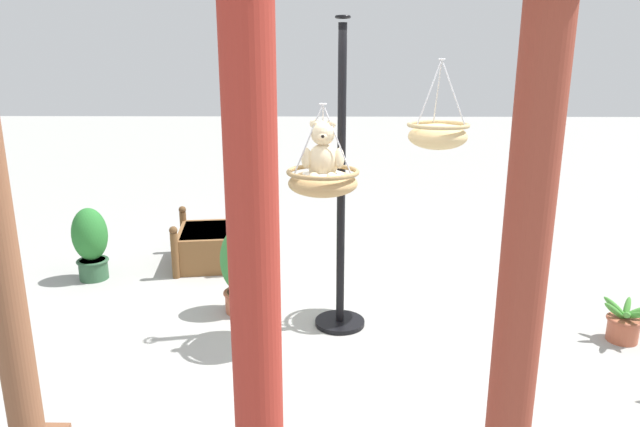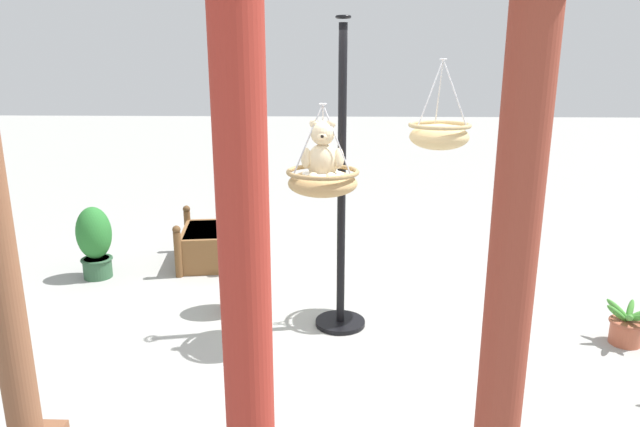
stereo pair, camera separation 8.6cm
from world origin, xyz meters
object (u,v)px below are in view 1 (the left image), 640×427
at_px(display_pole_central, 341,236).
at_px(teddy_bear, 323,155).
at_px(hanging_basket_left_high, 438,135).
at_px(greenhouse_pillar_far_back, 254,272).
at_px(hanging_basket_with_teddy, 323,181).
at_px(wooden_planter_box, 210,244).
at_px(greenhouse_pillar_right, 518,328).
at_px(potted_plant_bushy_green, 241,269).
at_px(potted_plant_small_succulent, 91,243).
at_px(potted_plant_flowering_red, 624,324).

relative_size(display_pole_central, teddy_bear, 5.41).
xyz_separation_m(hanging_basket_left_high, greenhouse_pillar_far_back, (1.25, 2.58, -0.27)).
xyz_separation_m(display_pole_central, teddy_bear, (0.15, 0.27, 0.74)).
bearing_deg(display_pole_central, hanging_basket_with_teddy, 59.04).
xyz_separation_m(teddy_bear, hanging_basket_left_high, (-0.98, -0.55, 0.09)).
height_order(hanging_basket_with_teddy, hanging_basket_left_high, hanging_basket_left_high).
bearing_deg(wooden_planter_box, greenhouse_pillar_far_back, 105.18).
height_order(greenhouse_pillar_right, wooden_planter_box, greenhouse_pillar_right).
height_order(display_pole_central, potted_plant_bushy_green, display_pole_central).
bearing_deg(hanging_basket_with_teddy, hanging_basket_left_high, -151.67).
xyz_separation_m(display_pole_central, potted_plant_small_succulent, (2.63, -1.05, -0.42)).
height_order(hanging_basket_with_teddy, greenhouse_pillar_far_back, greenhouse_pillar_far_back).
bearing_deg(wooden_planter_box, potted_plant_bushy_green, 113.36).
bearing_deg(potted_plant_bushy_green, potted_plant_small_succulent, -24.50).
bearing_deg(potted_plant_flowering_red, potted_plant_small_succulent, -14.74).
bearing_deg(hanging_basket_with_teddy, greenhouse_pillar_right, 107.53).
xyz_separation_m(hanging_basket_left_high, potted_plant_flowering_red, (-1.53, 0.54, -1.51)).
bearing_deg(display_pole_central, potted_plant_small_succulent, -21.74).
bearing_deg(wooden_planter_box, hanging_basket_left_high, 150.78).
xyz_separation_m(display_pole_central, potted_plant_bushy_green, (0.91, -0.27, -0.41)).
distance_m(greenhouse_pillar_far_back, potted_plant_small_succulent, 4.13).
bearing_deg(teddy_bear, greenhouse_pillar_right, 107.69).
height_order(teddy_bear, potted_plant_flowering_red, teddy_bear).
bearing_deg(greenhouse_pillar_far_back, potted_plant_small_succulent, -56.66).
bearing_deg(teddy_bear, greenhouse_pillar_far_back, 82.38).
bearing_deg(display_pole_central, potted_plant_flowering_red, 173.63).
bearing_deg(potted_plant_small_succulent, wooden_planter_box, -155.66).
bearing_deg(display_pole_central, potted_plant_bushy_green, -16.25).
distance_m(potted_plant_flowering_red, potted_plant_bushy_green, 3.32).
height_order(greenhouse_pillar_far_back, potted_plant_small_succulent, greenhouse_pillar_far_back).
distance_m(greenhouse_pillar_far_back, potted_plant_flowering_red, 3.66).
height_order(greenhouse_pillar_far_back, wooden_planter_box, greenhouse_pillar_far_back).
height_order(potted_plant_bushy_green, potted_plant_small_succulent, potted_plant_bushy_green).
distance_m(hanging_basket_left_high, potted_plant_small_succulent, 3.76).
distance_m(hanging_basket_left_high, potted_plant_flowering_red, 2.21).
bearing_deg(hanging_basket_left_high, potted_plant_flowering_red, 160.40).
distance_m(potted_plant_bushy_green, potted_plant_small_succulent, 1.89).
bearing_deg(wooden_planter_box, potted_plant_flowering_red, 154.43).
bearing_deg(hanging_basket_left_high, greenhouse_pillar_right, 85.57).
distance_m(display_pole_central, wooden_planter_box, 2.24).
xyz_separation_m(potted_plant_flowering_red, potted_plant_bushy_green, (3.27, -0.53, 0.27)).
bearing_deg(greenhouse_pillar_right, greenhouse_pillar_far_back, -18.28).
distance_m(display_pole_central, potted_plant_bushy_green, 1.03).
xyz_separation_m(hanging_basket_left_high, potted_plant_bushy_green, (1.74, 0.01, -1.23)).
height_order(teddy_bear, hanging_basket_left_high, hanging_basket_left_high).
bearing_deg(hanging_basket_left_high, wooden_planter_box, -29.22).
relative_size(display_pole_central, potted_plant_flowering_red, 6.50).
relative_size(wooden_planter_box, potted_plant_bushy_green, 1.28).
relative_size(teddy_bear, potted_plant_small_succulent, 0.61).
relative_size(greenhouse_pillar_right, potted_plant_small_succulent, 3.42).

